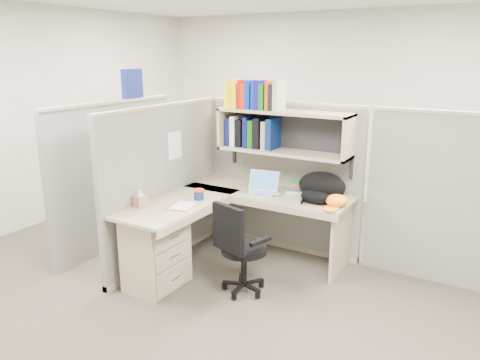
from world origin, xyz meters
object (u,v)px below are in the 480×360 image
Objects in this scene: snack_canister at (199,194)px; task_chair at (241,262)px; laptop at (260,183)px; backpack at (320,187)px; desk at (187,237)px.

task_chair reaches higher than snack_canister.
task_chair is at bearing -21.07° from snack_canister.
laptop is 0.92m from task_chair.
snack_canister is (-1.03, -0.56, -0.09)m from backpack.
desk is at bearing -80.56° from snack_canister.
backpack is at bearing 28.33° from snack_canister.
snack_canister is at bearing -151.26° from backpack.
desk is at bearing -140.03° from backpack.
laptop is 3.03× the size of snack_canister.
backpack is 4.50× the size of snack_canister.
task_chair is (-0.41, -0.79, -0.56)m from backpack.
desk is 3.72× the size of backpack.
backpack is at bearing -1.06° from laptop.
laptop is (0.38, 0.74, 0.40)m from desk.
task_chair is (0.58, 0.02, -0.13)m from desk.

